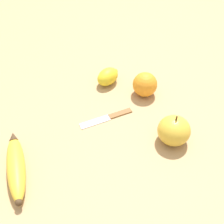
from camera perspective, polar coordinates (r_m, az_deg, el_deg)
The scene contains 6 objects.
ground_plane at distance 0.87m, azimuth -5.95°, elevation -1.27°, with size 3.00×3.00×0.00m, color tan.
banana at distance 0.77m, azimuth -17.15°, elevation -9.53°, with size 0.05×0.21×0.04m.
orange at distance 0.92m, azimuth 6.04°, elevation 5.03°, with size 0.07×0.07×0.07m.
apple at distance 0.80m, azimuth 11.26°, elevation -3.33°, with size 0.08×0.08×0.09m.
lemon at distance 0.96m, azimuth -0.77°, elevation 6.50°, with size 0.09×0.08×0.05m.
paring_knife at distance 0.87m, azimuth -0.71°, elevation -0.94°, with size 0.16×0.04×0.01m.
Camera 1 is at (0.09, 0.60, 0.62)m, focal length 50.00 mm.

